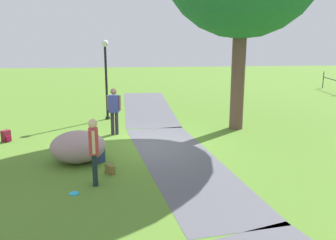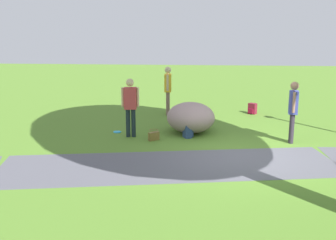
# 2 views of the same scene
# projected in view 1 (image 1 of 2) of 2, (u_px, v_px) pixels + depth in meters

# --- Properties ---
(ground_plane) EXTENTS (48.00, 48.00, 0.00)m
(ground_plane) POSITION_uv_depth(u_px,v_px,m) (150.00, 144.00, 13.13)
(ground_plane) COLOR #537E2A
(footpath_segment_near) EXTENTS (8.09, 2.55, 0.01)m
(footpath_segment_near) POSITION_uv_depth(u_px,v_px,m) (147.00, 107.00, 18.93)
(footpath_segment_near) COLOR #55555E
(footpath_segment_near) RESTS_ON ground
(footpath_segment_mid) EXTENTS (8.26, 3.57, 0.01)m
(footpath_segment_mid) POSITION_uv_depth(u_px,v_px,m) (183.00, 163.00, 11.33)
(footpath_segment_mid) COLOR #55555E
(footpath_segment_mid) RESTS_ON ground
(lamp_post) EXTENTS (0.28, 0.28, 3.36)m
(lamp_post) POSITION_uv_depth(u_px,v_px,m) (106.00, 71.00, 16.09)
(lamp_post) COLOR black
(lamp_post) RESTS_ON ground
(lawn_boulder) EXTENTS (1.70, 1.83, 0.93)m
(lawn_boulder) POSITION_uv_depth(u_px,v_px,m) (78.00, 147.00, 11.37)
(lawn_boulder) COLOR gray
(lawn_boulder) RESTS_ON ground
(woman_with_handbag) EXTENTS (0.52, 0.28, 1.74)m
(woman_with_handbag) POSITION_uv_depth(u_px,v_px,m) (94.00, 147.00, 9.59)
(woman_with_handbag) COLOR #1A282C
(woman_with_handbag) RESTS_ON ground
(passerby_on_path) EXTENTS (0.30, 0.51, 1.73)m
(passerby_on_path) POSITION_uv_depth(u_px,v_px,m) (114.00, 108.00, 14.07)
(passerby_on_path) COLOR #302834
(passerby_on_path) RESTS_ON ground
(handbag_on_grass) EXTENTS (0.38, 0.38, 0.31)m
(handbag_on_grass) POSITION_uv_depth(u_px,v_px,m) (110.00, 169.00, 10.53)
(handbag_on_grass) COLOR brown
(handbag_on_grass) RESTS_ON ground
(backpack_by_boulder) EXTENTS (0.33, 0.34, 0.40)m
(backpack_by_boulder) POSITION_uv_depth(u_px,v_px,m) (100.00, 156.00, 11.42)
(backpack_by_boulder) COLOR navy
(backpack_by_boulder) RESTS_ON ground
(spare_backpack_on_lawn) EXTENTS (0.34, 0.35, 0.40)m
(spare_backpack_on_lawn) POSITION_uv_depth(u_px,v_px,m) (6.00, 136.00, 13.39)
(spare_backpack_on_lawn) COLOR maroon
(spare_backpack_on_lawn) RESTS_ON ground
(frisbee_on_grass) EXTENTS (0.24, 0.24, 0.02)m
(frisbee_on_grass) POSITION_uv_depth(u_px,v_px,m) (74.00, 193.00, 9.30)
(frisbee_on_grass) COLOR #26ABDF
(frisbee_on_grass) RESTS_ON ground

